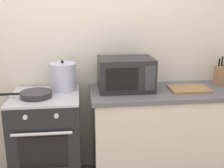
{
  "coord_description": "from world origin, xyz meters",
  "views": [
    {
      "loc": [
        -0.04,
        -1.85,
        1.69
      ],
      "look_at": [
        0.25,
        0.6,
        1.0
      ],
      "focal_mm": 45.76,
      "sensor_mm": 36.0,
      "label": 1
    }
  ],
  "objects": [
    {
      "name": "lower_cabinet_right",
      "position": [
        0.9,
        0.62,
        0.44
      ],
      "size": [
        1.64,
        0.56,
        0.88
      ],
      "primitive_type": "cube",
      "color": "beige",
      "rests_on": "ground_plane"
    },
    {
      "name": "stove",
      "position": [
        -0.35,
        0.6,
        0.46
      ],
      "size": [
        0.6,
        0.64,
        0.92
      ],
      "color": "black",
      "rests_on": "ground_plane"
    },
    {
      "name": "stock_pot",
      "position": [
        -0.19,
        0.73,
        1.05
      ],
      "size": [
        0.33,
        0.25,
        0.28
      ],
      "color": "silver",
      "rests_on": "stove"
    },
    {
      "name": "countertop_right",
      "position": [
        0.9,
        0.62,
        0.9
      ],
      "size": [
        1.7,
        0.6,
        0.04
      ],
      "primitive_type": "cube",
      "color": "#59595E",
      "rests_on": "lower_cabinet_right"
    },
    {
      "name": "microwave",
      "position": [
        0.38,
        0.68,
        1.07
      ],
      "size": [
        0.5,
        0.37,
        0.3
      ],
      "color": "#232326",
      "rests_on": "countertop_right"
    },
    {
      "name": "cutting_board",
      "position": [
        0.97,
        0.6,
        0.93
      ],
      "size": [
        0.36,
        0.26,
        0.02
      ],
      "primitive_type": "cube",
      "color": "#997047",
      "rests_on": "countertop_right"
    },
    {
      "name": "knife_block",
      "position": [
        1.36,
        0.74,
        1.02
      ],
      "size": [
        0.13,
        0.1,
        0.28
      ],
      "color": "#997047",
      "rests_on": "countertop_right"
    },
    {
      "name": "frying_pan",
      "position": [
        -0.42,
        0.54,
        0.95
      ],
      "size": [
        0.47,
        0.27,
        0.05
      ],
      "color": "#28282B",
      "rests_on": "stove"
    },
    {
      "name": "back_wall",
      "position": [
        0.3,
        0.97,
        1.25
      ],
      "size": [
        4.4,
        0.1,
        2.5
      ],
      "primitive_type": "cube",
      "color": "silver",
      "rests_on": "ground_plane"
    }
  ]
}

